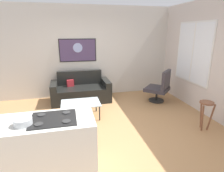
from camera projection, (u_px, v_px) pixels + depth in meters
ground at (106, 131)px, 4.01m from camera, size 6.40×6.40×0.04m
back_wall at (90, 52)px, 5.87m from camera, size 6.40×0.05×2.80m
right_wall at (210, 59)px, 4.47m from camera, size 0.05×6.40×2.80m
couch at (81, 91)px, 5.63m from camera, size 1.72×0.87×0.87m
coffee_table at (81, 104)px, 4.49m from camera, size 0.92×0.64×0.38m
armchair at (160, 87)px, 5.48m from camera, size 0.90×0.90×0.96m
bar_stool at (206, 109)px, 3.89m from camera, size 0.33×0.32×0.63m
kitchen_counter at (34, 151)px, 2.57m from camera, size 1.69×0.67×0.92m
mixing_bowl at (23, 122)px, 2.34m from camera, size 0.23×0.23×0.09m
wall_painting at (78, 50)px, 5.73m from camera, size 1.13×0.03×0.70m
window at (193, 53)px, 5.00m from camera, size 0.03×1.41×1.62m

